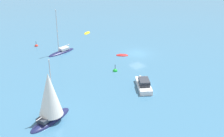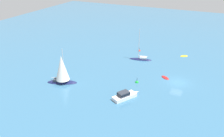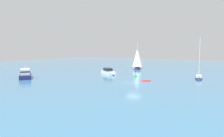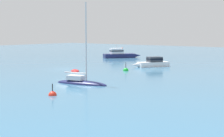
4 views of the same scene
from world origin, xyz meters
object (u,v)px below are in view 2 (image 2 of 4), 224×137
Objects in this scene: channel_buoy at (139,51)px; sloop at (62,71)px; mooring_buoy at (137,82)px; rib_1 at (165,78)px; rib at (184,56)px; launch at (125,95)px; sloop_1 at (141,59)px.

sloop is at bearing -108.82° from channel_buoy.
sloop is at bearing -154.67° from mooring_buoy.
sloop is 23.01m from rib_1.
sloop is 6.22× the size of channel_buoy.
rib is at bearing 29.57° from sloop.
channel_buoy is (-5.95, 25.58, -0.59)m from launch.
rib is 0.99× the size of rib_1.
sloop_1 is at bearing -67.64° from channel_buoy.
channel_buoy is 0.87× the size of mooring_buoy.
sloop_1 is at bearing 2.21° from rib.
launch reaches higher than mooring_buoy.
rib_1 is 6.97m from mooring_buoy.
mooring_buoy is (14.57, 6.89, -2.78)m from sloop.
sloop_1 is at bearing 37.99° from sloop.
launch is (3.45, -19.50, 0.42)m from sloop_1.
rib is at bearing -155.76° from sloop_1.
sloop is 14.78m from launch.
sloop_1 reaches higher than launch.
rib_1 is (5.01, 11.82, -0.60)m from launch.
channel_buoy is at bearing -28.28° from rib.
sloop_1 is 19.81m from launch.
sloop_1 is 11.42m from rib_1.
mooring_buoy is at bearing 93.14° from sloop_1.
rib_1 is (19.62, 11.69, -2.78)m from sloop.
rib_1 is 1.59× the size of mooring_buoy.
rib is 1.80× the size of channel_buoy.
sloop_1 reaches higher than mooring_buoy.
rib is at bearing 5.84° from channel_buoy.
rib_1 is at bearing 7.79° from launch.
sloop_1 reaches higher than rib_1.
rib_1 is (8.45, -7.68, -0.18)m from sloop_1.
mooring_buoy reaches higher than rib.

